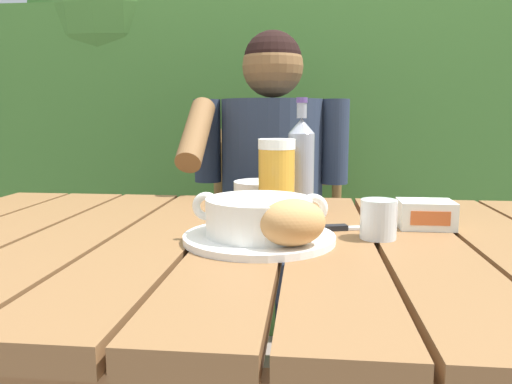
{
  "coord_description": "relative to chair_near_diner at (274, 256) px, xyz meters",
  "views": [
    {
      "loc": [
        0.11,
        -0.86,
        0.97
      ],
      "look_at": [
        0.02,
        0.07,
        0.82
      ],
      "focal_mm": 34.97,
      "sensor_mm": 36.0,
      "label": 1
    }
  ],
  "objects": [
    {
      "name": "serving_plate",
      "position": [
        0.04,
        -0.9,
        0.3
      ],
      "size": [
        0.26,
        0.26,
        0.01
      ],
      "color": "white",
      "rests_on": "dining_table"
    },
    {
      "name": "dining_table",
      "position": [
        0.0,
        -0.88,
        0.2
      ],
      "size": [
        1.38,
        0.88,
        0.75
      ],
      "color": "brown",
      "rests_on": "ground_plane"
    },
    {
      "name": "person_eating",
      "position": [
        -0.0,
        -0.2,
        0.26
      ],
      "size": [
        0.48,
        0.47,
        1.22
      ],
      "color": "#273144",
      "rests_on": "ground_plane"
    },
    {
      "name": "beer_glass",
      "position": [
        0.05,
        -0.67,
        0.37
      ],
      "size": [
        0.08,
        0.08,
        0.16
      ],
      "color": "gold",
      "rests_on": "dining_table"
    },
    {
      "name": "butter_tub",
      "position": [
        0.35,
        -0.77,
        0.32
      ],
      "size": [
        0.1,
        0.08,
        0.05
      ],
      "color": "white",
      "rests_on": "dining_table"
    },
    {
      "name": "bread_roll",
      "position": [
        0.1,
        -0.97,
        0.34
      ],
      "size": [
        0.13,
        0.12,
        0.07
      ],
      "color": "tan",
      "rests_on": "serving_plate"
    },
    {
      "name": "hedge_backdrop",
      "position": [
        -0.17,
        0.67,
        0.41
      ],
      "size": [
        3.68,
        0.98,
        1.92
      ],
      "color": "#417230",
      "rests_on": "ground_plane"
    },
    {
      "name": "soup_bowl",
      "position": [
        0.04,
        -0.9,
        0.34
      ],
      "size": [
        0.23,
        0.18,
        0.07
      ],
      "color": "white",
      "rests_on": "serving_plate"
    },
    {
      "name": "beer_bottle",
      "position": [
        0.1,
        -0.61,
        0.4
      ],
      "size": [
        0.06,
        0.06,
        0.25
      ],
      "color": "gray",
      "rests_on": "dining_table"
    },
    {
      "name": "diner_bowl",
      "position": [
        -0.0,
        -0.53,
        0.32
      ],
      "size": [
        0.13,
        0.13,
        0.05
      ],
      "color": "white",
      "rests_on": "dining_table"
    },
    {
      "name": "chair_near_diner",
      "position": [
        0.0,
        0.0,
        0.0
      ],
      "size": [
        0.49,
        0.47,
        0.91
      ],
      "color": "brown",
      "rests_on": "ground_plane"
    },
    {
      "name": "table_knife",
      "position": [
        0.19,
        -0.8,
        0.29
      ],
      "size": [
        0.17,
        0.06,
        0.01
      ],
      "color": "silver",
      "rests_on": "dining_table"
    },
    {
      "name": "water_glass_small",
      "position": [
        0.24,
        -0.86,
        0.32
      ],
      "size": [
        0.06,
        0.06,
        0.07
      ],
      "color": "silver",
      "rests_on": "dining_table"
    }
  ]
}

